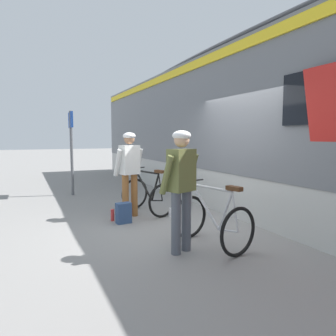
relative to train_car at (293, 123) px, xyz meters
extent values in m
plane|color=gray|center=(-2.74, -0.05, -1.97)|extent=(80.00, 80.00, 0.00)
cube|color=slate|center=(0.00, 0.01, 0.28)|extent=(3.00, 19.73, 2.70)
cube|color=#B7B7B2|center=(0.00, 0.01, -1.52)|extent=(2.97, 19.73, 0.90)
cube|color=yellow|center=(-1.52, 0.01, 1.45)|extent=(0.04, 19.34, 0.20)
cube|color=black|center=(-1.53, -1.80, 0.28)|extent=(0.04, 1.10, 0.80)
ellipsoid|color=#515357|center=(0.00, 0.01, 1.73)|extent=(2.85, 19.34, 0.36)
cylinder|color=#4C515B|center=(-3.47, -1.24, -1.52)|extent=(0.14, 0.14, 0.90)
cylinder|color=#4C515B|center=(-3.26, -1.16, -1.52)|extent=(0.14, 0.14, 0.90)
cube|color=olive|center=(-3.36, -1.20, -0.77)|extent=(0.44, 0.36, 0.60)
cylinder|color=olive|center=(-3.62, -1.26, -0.82)|extent=(0.18, 0.27, 0.56)
cylinder|color=olive|center=(-3.13, -1.07, -0.82)|extent=(0.18, 0.27, 0.56)
sphere|color=tan|center=(-3.36, -1.20, -0.34)|extent=(0.22, 0.22, 0.22)
ellipsoid|color=white|center=(-3.36, -1.20, -0.28)|extent=(0.33, 0.35, 0.14)
cylinder|color=#935B2D|center=(-3.52, 1.02, -1.52)|extent=(0.14, 0.14, 0.90)
cylinder|color=#935B2D|center=(-3.31, 1.08, -1.52)|extent=(0.14, 0.14, 0.90)
cube|color=white|center=(-3.41, 1.05, -0.77)|extent=(0.43, 0.34, 0.60)
cylinder|color=white|center=(-3.67, 1.02, -0.82)|extent=(0.16, 0.27, 0.56)
cylinder|color=white|center=(-3.17, 1.16, -0.82)|extent=(0.16, 0.27, 0.56)
sphere|color=#9E7051|center=(-3.41, 1.05, -0.34)|extent=(0.22, 0.22, 0.22)
ellipsoid|color=white|center=(-3.41, 1.05, -0.28)|extent=(0.32, 0.33, 0.14)
torus|color=black|center=(-2.94, -0.70, -1.61)|extent=(0.70, 0.20, 0.71)
torus|color=black|center=(-2.73, -1.69, -1.61)|extent=(0.70, 0.20, 0.71)
cylinder|color=silver|center=(-2.87, -1.04, -1.36)|extent=(0.18, 0.64, 0.63)
cylinder|color=silver|center=(-2.84, -1.16, -1.06)|extent=(0.22, 0.84, 0.04)
cylinder|color=silver|center=(-2.78, -1.46, -1.36)|extent=(0.10, 0.28, 0.62)
cylinder|color=silver|center=(-2.76, -1.52, -1.64)|extent=(0.10, 0.36, 0.08)
cylinder|color=silver|center=(-2.74, -1.63, -1.34)|extent=(0.05, 0.15, 0.56)
cylinder|color=silver|center=(-2.94, -0.72, -1.34)|extent=(0.05, 0.09, 0.55)
cylinder|color=black|center=(-2.93, -0.74, -1.00)|extent=(0.47, 0.13, 0.02)
cube|color=#4C2D19|center=(-2.74, -1.60, -1.01)|extent=(0.15, 0.26, 0.06)
torus|color=black|center=(-3.09, 1.69, -1.61)|extent=(0.70, 0.23, 0.71)
torus|color=black|center=(-2.82, 0.71, -1.61)|extent=(0.70, 0.23, 0.71)
cylinder|color=black|center=(-3.00, 1.35, -1.36)|extent=(0.21, 0.63, 0.63)
cylinder|color=black|center=(-2.97, 1.23, -1.06)|extent=(0.26, 0.83, 0.04)
cylinder|color=black|center=(-2.89, 0.94, -1.36)|extent=(0.11, 0.28, 0.62)
cylinder|color=black|center=(-2.87, 0.88, -1.64)|extent=(0.12, 0.36, 0.08)
cylinder|color=black|center=(-2.84, 0.77, -1.34)|extent=(0.06, 0.14, 0.56)
cylinder|color=black|center=(-3.08, 1.67, -1.34)|extent=(0.05, 0.09, 0.55)
cylinder|color=black|center=(-3.08, 1.64, -1.00)|extent=(0.47, 0.15, 0.02)
cube|color=#4C2D19|center=(-2.85, 0.79, -1.01)|extent=(0.16, 0.26, 0.06)
cube|color=navy|center=(-3.68, 0.63, -1.77)|extent=(0.29, 0.20, 0.40)
cylinder|color=silver|center=(-2.64, 0.71, -1.88)|extent=(0.08, 0.08, 0.18)
cylinder|color=red|center=(-3.83, 0.87, -1.85)|extent=(0.07, 0.07, 0.24)
cylinder|color=#595B60|center=(-4.16, 4.10, -0.77)|extent=(0.08, 0.08, 2.40)
cube|color=#193F99|center=(-4.16, 4.10, 0.18)|extent=(0.04, 0.70, 0.44)
camera|label=1|loc=(-5.38, -5.13, -0.30)|focal=33.41mm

